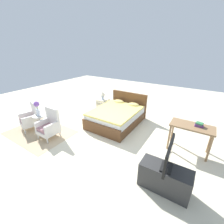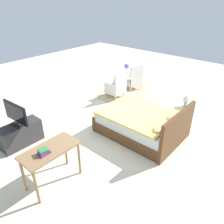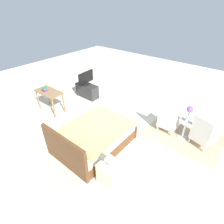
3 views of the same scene
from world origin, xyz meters
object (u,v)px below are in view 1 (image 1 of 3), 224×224
side_table (40,122)px  flower_vase (37,107)px  bed (117,116)px  vanity_desk (191,130)px  tv_flatscreen (169,156)px  book_stack (199,125)px  nightstand (103,106)px  table_lamp (103,94)px  tv_stand (164,178)px  armchair_by_window_right (49,126)px  armchair_by_window_left (31,118)px

side_table → flower_vase: size_ratio=1.26×
bed → side_table: (-1.80, -1.90, 0.08)m
side_table → vanity_desk: 4.52m
tv_flatscreen → book_stack: size_ratio=3.87×
book_stack → nightstand: bearing=166.2°
book_stack → table_lamp: bearing=166.1°
table_lamp → tv_stand: size_ratio=0.34×
side_table → nightstand: (0.72, 2.49, -0.09)m
table_lamp → nightstand: bearing=-90.0°
table_lamp → tv_stand: (3.31, -2.52, -0.51)m
bed → armchair_by_window_right: (-1.29, -1.93, 0.08)m
tv_flatscreen → book_stack: (0.35, 1.61, 0.01)m
book_stack → tv_stand: bearing=-102.5°
armchair_by_window_left → armchair_by_window_right: same height
flower_vase → table_lamp: bearing=73.9°
armchair_by_window_right → book_stack: (3.88, 1.62, 0.44)m
bed → side_table: size_ratio=3.37×
table_lamp → vanity_desk: (3.52, -0.95, -0.12)m
vanity_desk → armchair_by_window_right: bearing=-157.1°
bed → table_lamp: bed is taller
nightstand → table_lamp: bearing=90.0°
bed → vanity_desk: size_ratio=1.94×
armchair_by_window_left → side_table: (0.49, 0.03, -0.01)m
armchair_by_window_right → side_table: bearing=176.9°
side_table → vanity_desk: (4.24, 1.55, 0.28)m
bed → tv_stand: bed is taller
table_lamp → vanity_desk: table_lamp is taller
armchair_by_window_left → book_stack: (4.87, 1.62, 0.44)m
nightstand → vanity_desk: vanity_desk is taller
nightstand → vanity_desk: size_ratio=0.55×
nightstand → vanity_desk: bearing=-15.1°
bed → armchair_by_window_right: bed is taller
armchair_by_window_right → armchair_by_window_left: bearing=-179.8°
tv_flatscreen → armchair_by_window_left: bearing=-179.9°
armchair_by_window_right → tv_flatscreen: 3.55m
armchair_by_window_left → table_lamp: (1.21, 2.53, 0.40)m
side_table → vanity_desk: bearing=20.0°
book_stack → bed: bearing=173.1°
tv_flatscreen → side_table: bearing=179.7°
bed → flower_vase: size_ratio=4.24×
armchair_by_window_right → book_stack: armchair_by_window_right is taller
side_table → tv_stand: 4.03m
nightstand → book_stack: bearing=-13.8°
nightstand → book_stack: size_ratio=2.76×
flower_vase → vanity_desk: flower_vase is taller
side_table → book_stack: size_ratio=2.92×
flower_vase → bed: bearing=46.6°
tv_stand → book_stack: bearing=77.5°
side_table → tv_stand: side_table is taller
bed → nightstand: bed is taller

